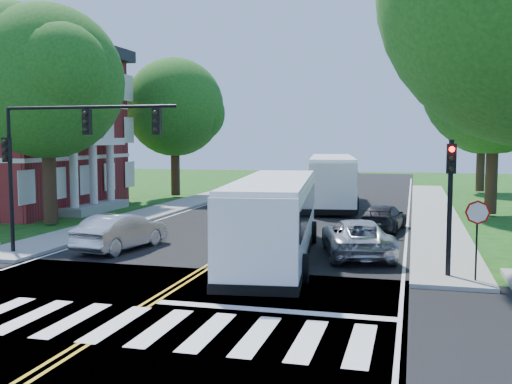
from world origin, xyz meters
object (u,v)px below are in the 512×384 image
(hatchback, at_px, (121,232))
(dark_sedan, at_px, (383,218))
(suv, at_px, (357,238))
(bus_lead, at_px, (274,217))
(signal_nw, at_px, (61,144))
(signal_ne, at_px, (450,189))
(bus_follow, at_px, (332,180))

(hatchback, xyz_separation_m, dark_sedan, (10.17, 7.97, -0.11))
(suv, height_order, dark_sedan, suv)
(dark_sedan, bearing_deg, bus_lead, 74.40)
(signal_nw, xyz_separation_m, hatchback, (1.32, 2.10, -3.61))
(signal_ne, height_order, bus_follow, signal_ne)
(signal_ne, bearing_deg, signal_nw, -179.95)
(hatchback, relative_size, dark_sedan, 1.03)
(hatchback, bearing_deg, dark_sedan, -132.44)
(suv, bearing_deg, signal_nw, 3.80)
(signal_nw, distance_m, signal_ne, 14.13)
(signal_nw, distance_m, hatchback, 4.38)
(signal_ne, relative_size, hatchback, 0.96)
(signal_ne, relative_size, bus_follow, 0.33)
(bus_lead, bearing_deg, signal_ne, 157.40)
(bus_lead, height_order, hatchback, bus_lead)
(bus_follow, xyz_separation_m, dark_sedan, (3.94, -10.31, -1.13))
(signal_nw, relative_size, signal_ne, 1.62)
(bus_follow, bearing_deg, bus_lead, 82.83)
(signal_nw, xyz_separation_m, dark_sedan, (11.49, 10.07, -3.72))
(signal_nw, distance_m, bus_follow, 21.89)
(signal_ne, height_order, bus_lead, signal_ne)
(suv, bearing_deg, bus_lead, 14.80)
(dark_sedan, bearing_deg, signal_ne, 112.13)
(bus_lead, bearing_deg, dark_sedan, -120.60)
(signal_ne, bearing_deg, dark_sedan, 104.31)
(bus_lead, bearing_deg, hatchback, -10.53)
(signal_ne, distance_m, bus_lead, 6.55)
(dark_sedan, bearing_deg, signal_nw, 49.06)
(bus_lead, relative_size, bus_follow, 0.92)
(signal_ne, xyz_separation_m, bus_follow, (-6.51, 20.37, -1.17))
(hatchback, distance_m, suv, 9.57)
(signal_ne, xyz_separation_m, dark_sedan, (-2.57, 10.06, -2.31))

